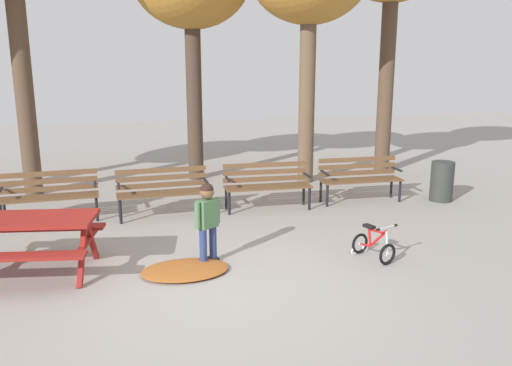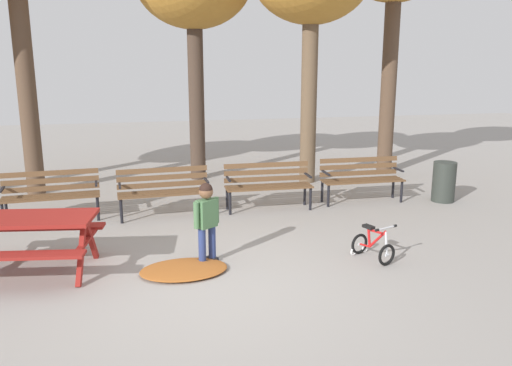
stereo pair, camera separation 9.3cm
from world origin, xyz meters
name	(u,v)px [view 2 (the right image)]	position (x,y,z in m)	size (l,w,h in m)	color
ground	(218,286)	(0.00, 0.00, 0.00)	(36.00, 36.00, 0.00)	gray
picnic_table	(23,230)	(-2.37, 0.94, 0.59)	(1.99, 1.60, 0.79)	maroon
park_bench_far_left	(51,192)	(-2.37, 3.33, 0.51)	(1.63, 0.56, 0.85)	brown
park_bench_left	(164,188)	(-0.47, 3.16, 0.51)	(1.62, 0.53, 0.85)	brown
park_bench_right	(268,182)	(1.44, 3.20, 0.51)	(1.61, 0.49, 0.85)	brown
park_bench_far_right	(361,176)	(3.33, 3.31, 0.51)	(1.61, 0.48, 0.85)	brown
child_standing	(207,216)	(-0.03, 0.77, 0.67)	(0.37, 0.28, 1.13)	navy
kids_bicycle	(373,246)	(2.23, 0.39, 0.20)	(0.51, 0.63, 0.54)	black
leaf_pile	(184,269)	(-0.37, 0.52, 0.04)	(1.15, 0.80, 0.07)	#9E5623
trash_bin	(444,182)	(4.93, 2.95, 0.39)	(0.44, 0.44, 0.78)	#2D332D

